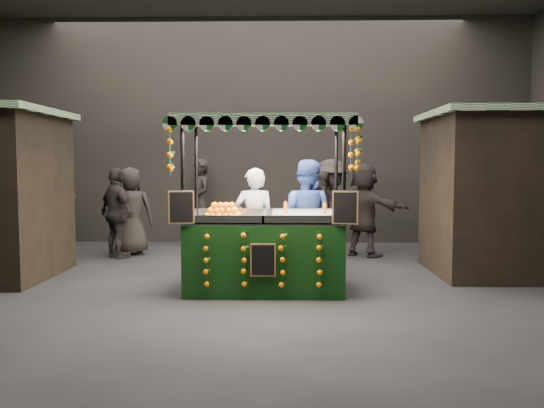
{
  "coord_description": "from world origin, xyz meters",
  "views": [
    {
      "loc": [
        0.61,
        -7.34,
        1.75
      ],
      "look_at": [
        0.42,
        0.62,
        1.18
      ],
      "focal_mm": 36.41,
      "sensor_mm": 36.0,
      "label": 1
    }
  ],
  "objects": [
    {
      "name": "shopper_1",
      "position": [
        1.31,
        2.82,
        0.82
      ],
      "size": [
        0.84,
        0.67,
        1.64
      ],
      "rotation": [
        0.0,
        0.0,
        -0.07
      ],
      "color": "#2E2625",
      "rests_on": "ground"
    },
    {
      "name": "vendor_grey",
      "position": [
        0.14,
        1.01,
        0.85
      ],
      "size": [
        0.65,
        0.45,
        1.7
      ],
      "rotation": [
        0.0,
        0.0,
        3.22
      ],
      "color": "gray",
      "rests_on": "ground"
    },
    {
      "name": "juice_stall",
      "position": [
        0.34,
        0.2,
        0.74
      ],
      "size": [
        2.47,
        1.45,
        2.39
      ],
      "color": "black",
      "rests_on": "ground"
    },
    {
      "name": "vendor_blue",
      "position": [
        0.94,
        1.1,
        0.91
      ],
      "size": [
        1.08,
        0.98,
        1.82
      ],
      "rotation": [
        0.0,
        0.0,
        2.75
      ],
      "color": "navy",
      "rests_on": "ground"
    },
    {
      "name": "shopper_0",
      "position": [
        -3.4,
        2.28,
        0.91
      ],
      "size": [
        0.7,
        0.49,
        1.82
      ],
      "rotation": [
        0.0,
        0.0,
        -0.08
      ],
      "color": "black",
      "rests_on": "ground"
    },
    {
      "name": "shopper_4",
      "position": [
        -2.37,
        3.21,
        0.85
      ],
      "size": [
        0.94,
        0.72,
        1.7
      ],
      "rotation": [
        0.0,
        0.0,
        3.38
      ],
      "color": "black",
      "rests_on": "ground"
    },
    {
      "name": "ground",
      "position": [
        0.0,
        0.0,
        0.0
      ],
      "size": [
        12.0,
        12.0,
        0.0
      ],
      "primitive_type": "plane",
      "color": "black",
      "rests_on": "ground"
    },
    {
      "name": "shopper_2",
      "position": [
        -2.52,
        2.81,
        0.85
      ],
      "size": [
        1.01,
        0.97,
        1.69
      ],
      "rotation": [
        0.0,
        0.0,
        2.4
      ],
      "color": "#2A2522",
      "rests_on": "ground"
    },
    {
      "name": "shopper_3",
      "position": [
        1.49,
        3.1,
        0.93
      ],
      "size": [
        1.26,
        1.37,
        1.85
      ],
      "rotation": [
        0.0,
        0.0,
        0.94
      ],
      "color": "#2E2925",
      "rests_on": "ground"
    },
    {
      "name": "shopper_5",
      "position": [
        2.12,
        3.14,
        0.89
      ],
      "size": [
        1.63,
        1.44,
        1.79
      ],
      "rotation": [
        0.0,
        0.0,
        2.48
      ],
      "color": "#2B2423",
      "rests_on": "ground"
    },
    {
      "name": "market_hall",
      "position": [
        0.0,
        0.0,
        3.38
      ],
      "size": [
        12.1,
        10.1,
        5.05
      ],
      "color": "black",
      "rests_on": "ground"
    },
    {
      "name": "neighbour_stall_right",
      "position": [
        4.4,
        1.5,
        1.31
      ],
      "size": [
        3.0,
        2.2,
        2.6
      ],
      "color": "black",
      "rests_on": "ground"
    },
    {
      "name": "shopper_6",
      "position": [
        -1.24,
        4.6,
        0.93
      ],
      "size": [
        0.73,
        0.81,
        1.87
      ],
      "rotation": [
        0.0,
        0.0,
        -1.05
      ],
      "color": "black",
      "rests_on": "ground"
    }
  ]
}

